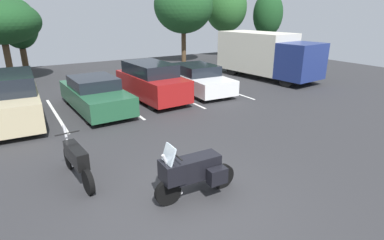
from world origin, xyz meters
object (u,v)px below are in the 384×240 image
at_px(car_red, 152,82).
at_px(car_champagne, 10,99).
at_px(car_green, 95,94).
at_px(car_white, 198,79).
at_px(motorcycle_touring, 193,171).
at_px(box_truck, 266,54).
at_px(motorcycle_second, 77,160).

bearing_deg(car_red, car_champagne, -178.70).
xyz_separation_m(car_green, car_white, (5.51, 0.34, 0.01)).
bearing_deg(motorcycle_touring, car_green, 90.45).
relative_size(car_red, car_white, 1.00).
xyz_separation_m(car_red, box_truck, (8.45, 1.09, 0.61)).
bearing_deg(motorcycle_second, car_champagne, 101.07).
relative_size(car_champagne, box_truck, 0.71).
bearing_deg(car_red, car_white, 3.06).
bearing_deg(car_champagne, car_white, 1.86).
relative_size(motorcycle_touring, car_white, 0.45).
distance_m(motorcycle_touring, motorcycle_second, 3.03).
bearing_deg(car_white, car_red, -176.94).
height_order(motorcycle_second, car_red, car_red).
height_order(car_green, car_white, car_white).
relative_size(motorcycle_touring, motorcycle_second, 0.95).
bearing_deg(motorcycle_touring, motorcycle_second, 133.72).
xyz_separation_m(car_red, car_white, (2.76, 0.15, -0.20)).
relative_size(car_green, box_truck, 0.71).
distance_m(motorcycle_second, car_white, 9.72).
xyz_separation_m(motorcycle_touring, box_truck, (11.14, 9.26, 0.84)).
distance_m(car_champagne, car_green, 3.18).
bearing_deg(car_white, box_truck, 9.45).
height_order(car_champagne, car_white, car_champagne).
height_order(motorcycle_second, car_champagne, car_champagne).
bearing_deg(car_champagne, motorcycle_touring, -68.08).
bearing_deg(car_champagne, car_green, -1.04).
xyz_separation_m(motorcycle_touring, car_white, (5.45, 8.32, 0.03)).
distance_m(motorcycle_touring, car_white, 9.94).
relative_size(car_white, box_truck, 0.65).
bearing_deg(motorcycle_second, box_truck, 28.15).
bearing_deg(motorcycle_second, motorcycle_touring, -46.28).
xyz_separation_m(car_green, car_red, (2.75, 0.19, 0.21)).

